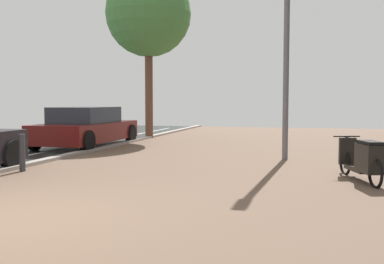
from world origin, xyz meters
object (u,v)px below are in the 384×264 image
at_px(bollard_far, 22,153).
at_px(street_tree, 148,14).
at_px(scooter_near, 364,160).
at_px(parked_car_far, 86,127).
at_px(lamp_post, 287,38).

bearing_deg(bollard_far, street_tree, 92.48).
xyz_separation_m(street_tree, bollard_far, (0.37, -8.48, -4.41)).
bearing_deg(street_tree, scooter_near, -48.76).
relative_size(scooter_near, parked_car_far, 0.43).
distance_m(scooter_near, lamp_post, 4.05).
distance_m(lamp_post, street_tree, 7.84).
relative_size(scooter_near, bollard_far, 2.34).
relative_size(scooter_near, lamp_post, 0.34).
xyz_separation_m(scooter_near, street_tree, (-7.02, 8.01, 4.39)).
height_order(parked_car_far, lamp_post, lamp_post).
bearing_deg(scooter_near, bollard_far, -175.92).
distance_m(parked_car_far, street_tree, 5.51).
xyz_separation_m(lamp_post, bollard_far, (-5.14, -3.21, -2.60)).
distance_m(parked_car_far, lamp_post, 7.04).
relative_size(street_tree, bollard_far, 8.40).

